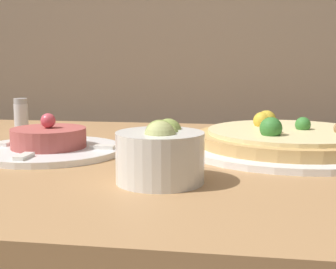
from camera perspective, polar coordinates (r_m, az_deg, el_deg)
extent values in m
cube|color=#AD7F51|center=(0.78, -4.26, -3.58)|extent=(1.14, 0.78, 0.03)
cylinder|color=white|center=(0.83, 14.53, -1.53)|extent=(0.38, 0.38, 0.01)
cylinder|color=tan|center=(0.83, 14.57, -0.55)|extent=(0.32, 0.32, 0.02)
cylinder|color=beige|center=(0.83, 14.60, 0.33)|extent=(0.28, 0.28, 0.01)
sphere|color=gold|center=(0.79, 12.35, 0.84)|extent=(0.03, 0.03, 0.03)
sphere|color=#387F33|center=(0.76, 12.44, 0.74)|extent=(0.04, 0.04, 0.04)
sphere|color=gold|center=(0.87, 11.91, 1.76)|extent=(0.03, 0.03, 0.03)
sphere|color=#387F33|center=(0.84, 16.12, 1.16)|extent=(0.03, 0.03, 0.03)
sphere|color=gold|center=(0.86, 11.39, 1.66)|extent=(0.03, 0.03, 0.03)
cylinder|color=white|center=(0.81, -14.28, -1.86)|extent=(0.24, 0.24, 0.01)
cylinder|color=#B2514C|center=(0.80, -14.34, -0.38)|extent=(0.12, 0.12, 0.03)
sphere|color=#DB4C5B|center=(0.80, -14.41, 1.64)|extent=(0.02, 0.02, 0.02)
cube|color=white|center=(0.77, -8.02, -1.52)|extent=(0.04, 0.02, 0.01)
cube|color=white|center=(0.89, -11.98, -0.27)|extent=(0.02, 0.04, 0.01)
cube|color=white|center=(0.72, -17.16, -2.57)|extent=(0.02, 0.04, 0.01)
cylinder|color=white|center=(0.59, -0.98, -2.79)|extent=(0.11, 0.11, 0.06)
sphere|color=#8EA34C|center=(0.61, 0.04, 0.30)|extent=(0.04, 0.04, 0.04)
sphere|color=#8EA34C|center=(0.59, 0.10, -0.19)|extent=(0.03, 0.03, 0.03)
sphere|color=#B7BC70|center=(0.57, -0.96, -0.29)|extent=(0.04, 0.04, 0.04)
sphere|color=#8EA34C|center=(0.59, -1.04, -0.01)|extent=(0.04, 0.04, 0.04)
cylinder|color=silver|center=(1.07, -17.47, 1.99)|extent=(0.03, 0.03, 0.06)
cylinder|color=#B2B2B7|center=(1.07, -17.56, 3.91)|extent=(0.03, 0.03, 0.01)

